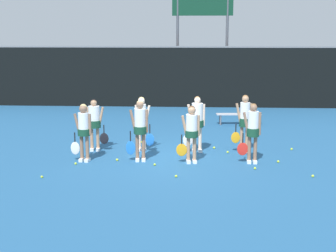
{
  "coord_description": "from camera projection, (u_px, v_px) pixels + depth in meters",
  "views": [
    {
      "loc": [
        0.76,
        -13.58,
        3.58
      ],
      "look_at": [
        -0.01,
        -0.03,
        0.93
      ],
      "focal_mm": 50.0,
      "sensor_mm": 36.0,
      "label": 1
    }
  ],
  "objects": [
    {
      "name": "ground_plane",
      "position": [
        168.0,
        156.0,
        14.03
      ],
      "size": [
        140.0,
        140.0,
        0.0
      ],
      "primitive_type": "plane",
      "color": "#235684"
    },
    {
      "name": "fence_windscreen",
      "position": [
        179.0,
        77.0,
        23.29
      ],
      "size": [
        60.0,
        0.08,
        3.03
      ],
      "color": "black",
      "rests_on": "ground_plane"
    },
    {
      "name": "scoreboard",
      "position": [
        202.0,
        17.0,
        23.56
      ],
      "size": [
        3.06,
        0.15,
        5.81
      ],
      "color": "#515156",
      "rests_on": "ground_plane"
    },
    {
      "name": "bench_courtside",
      "position": [
        239.0,
        115.0,
        18.91
      ],
      "size": [
        1.83,
        0.5,
        0.44
      ],
      "rotation": [
        0.0,
        0.0,
        0.08
      ],
      "color": "#B2B2B7",
      "rests_on": "ground_plane"
    },
    {
      "name": "player_0",
      "position": [
        84.0,
        127.0,
        13.28
      ],
      "size": [
        0.63,
        0.35,
        1.66
      ],
      "rotation": [
        0.0,
        0.0,
        -0.12
      ],
      "color": "#8C664C",
      "rests_on": "ground_plane"
    },
    {
      "name": "player_1",
      "position": [
        140.0,
        125.0,
        13.3
      ],
      "size": [
        0.64,
        0.37,
        1.76
      ],
      "rotation": [
        0.0,
        0.0,
        0.1
      ],
      "color": "#8C664C",
      "rests_on": "ground_plane"
    },
    {
      "name": "player_2",
      "position": [
        191.0,
        129.0,
        13.12
      ],
      "size": [
        0.66,
        0.37,
        1.64
      ],
      "rotation": [
        0.0,
        0.0,
        0.14
      ],
      "color": "tan",
      "rests_on": "ground_plane"
    },
    {
      "name": "player_3",
      "position": [
        253.0,
        129.0,
        13.1
      ],
      "size": [
        0.65,
        0.35,
        1.7
      ],
      "rotation": [
        0.0,
        0.0,
        -0.03
      ],
      "color": "#8C664C",
      "rests_on": "ground_plane"
    },
    {
      "name": "player_4",
      "position": [
        94.0,
        121.0,
        14.52
      ],
      "size": [
        0.67,
        0.4,
        1.63
      ],
      "rotation": [
        0.0,
        0.0,
        0.12
      ],
      "color": "tan",
      "rests_on": "ground_plane"
    },
    {
      "name": "player_5",
      "position": [
        142.0,
        120.0,
        14.51
      ],
      "size": [
        0.61,
        0.33,
        1.7
      ],
      "rotation": [
        0.0,
        0.0,
        -0.11
      ],
      "color": "beige",
      "rests_on": "ground_plane"
    },
    {
      "name": "player_6",
      "position": [
        197.0,
        119.0,
        14.33
      ],
      "size": [
        0.67,
        0.4,
        1.74
      ],
      "rotation": [
        0.0,
        0.0,
        0.13
      ],
      "color": "beige",
      "rests_on": "ground_plane"
    },
    {
      "name": "player_7",
      "position": [
        245.0,
        119.0,
        14.35
      ],
      "size": [
        0.62,
        0.35,
        1.78
      ],
      "rotation": [
        0.0,
        0.0,
        0.06
      ],
      "color": "tan",
      "rests_on": "ground_plane"
    },
    {
      "name": "tennis_ball_0",
      "position": [
        142.0,
        142.0,
        15.73
      ],
      "size": [
        0.07,
        0.07,
        0.07
      ],
      "primitive_type": "sphere",
      "color": "#CCE033",
      "rests_on": "ground_plane"
    },
    {
      "name": "tennis_ball_1",
      "position": [
        228.0,
        152.0,
        14.38
      ],
      "size": [
        0.06,
        0.06,
        0.06
      ],
      "primitive_type": "sphere",
      "color": "#CCE033",
      "rests_on": "ground_plane"
    },
    {
      "name": "tennis_ball_2",
      "position": [
        42.0,
        177.0,
        11.87
      ],
      "size": [
        0.07,
        0.07,
        0.07
      ],
      "primitive_type": "sphere",
      "color": "#CCE033",
      "rests_on": "ground_plane"
    },
    {
      "name": "tennis_ball_3",
      "position": [
        292.0,
        149.0,
        14.75
      ],
      "size": [
        0.07,
        0.07,
        0.07
      ],
      "primitive_type": "sphere",
      "color": "#CCE033",
      "rests_on": "ground_plane"
    },
    {
      "name": "tennis_ball_4",
      "position": [
        313.0,
        176.0,
        11.94
      ],
      "size": [
        0.07,
        0.07,
        0.07
      ],
      "primitive_type": "sphere",
      "color": "#CCE033",
      "rests_on": "ground_plane"
    },
    {
      "name": "tennis_ball_5",
      "position": [
        214.0,
        148.0,
        14.92
      ],
      "size": [
        0.07,
        0.07,
        0.07
      ],
      "primitive_type": "sphere",
      "color": "#CCE033",
      "rests_on": "ground_plane"
    },
    {
      "name": "tennis_ball_6",
      "position": [
        117.0,
        160.0,
        13.48
      ],
      "size": [
        0.07,
        0.07,
        0.07
      ],
      "primitive_type": "sphere",
      "color": "#CCE033",
      "rests_on": "ground_plane"
    },
    {
      "name": "tennis_ball_7",
      "position": [
        155.0,
        165.0,
        13.0
      ],
      "size": [
        0.06,
        0.06,
        0.06
      ],
      "primitive_type": "sphere",
      "color": "#CCE033",
      "rests_on": "ground_plane"
    },
    {
      "name": "tennis_ball_8",
      "position": [
        176.0,
        176.0,
        11.93
      ],
      "size": [
        0.07,
        0.07,
        0.07
      ],
      "primitive_type": "sphere",
      "color": "#CCE033",
      "rests_on": "ground_plane"
    },
    {
      "name": "tennis_ball_9",
      "position": [
        76.0,
        164.0,
        13.1
      ],
      "size": [
        0.06,
        0.06,
        0.06
      ],
      "primitive_type": "sphere",
      "color": "#CCE033",
      "rests_on": "ground_plane"
    },
    {
      "name": "tennis_ball_10",
      "position": [
        278.0,
        162.0,
        13.3
      ],
      "size": [
        0.07,
        0.07,
        0.07
      ],
      "primitive_type": "sphere",
      "color": "#CCE033",
      "rests_on": "ground_plane"
    },
    {
      "name": "tennis_ball_11",
      "position": [
        255.0,
        168.0,
        12.63
      ],
      "size": [
        0.07,
        0.07,
        0.07
      ],
      "primitive_type": "sphere",
      "color": "#CCE033",
      "rests_on": "ground_plane"
    }
  ]
}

